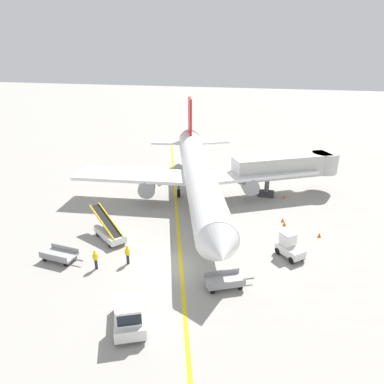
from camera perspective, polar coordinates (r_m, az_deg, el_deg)
The scene contains 16 objects.
ground_plane at distance 29.34m, azimuth -4.02°, elevation -11.86°, with size 300.00×300.00×0.00m, color #9E9B93.
taxi_line_yellow at distance 33.54m, azimuth -2.19°, elevation -7.14°, with size 0.30×80.00×0.01m, color yellow.
airliner at distance 39.83m, azimuth 1.02°, elevation 3.08°, with size 27.62×34.37×10.10m.
jet_bridge at distance 43.77m, azimuth 16.02°, elevation 4.14°, with size 12.46×8.42×4.85m.
pushback_tug at distance 23.50m, azimuth -10.11°, elevation -19.10°, with size 3.23×4.06×2.20m.
baggage_tug_near_wing at distance 31.12m, azimuth 15.54°, elevation -8.54°, with size 2.58×2.64×2.10m.
belt_loader_forward_hold at distance 33.54m, azimuth -13.32°, elevation -6.26°, with size 4.72×4.05×2.59m.
baggage_cart_loaded at distance 31.70m, azimuth -20.75°, elevation -9.60°, with size 3.82×1.83×0.94m.
baggage_cart_empty_trailing at distance 26.86m, azimuth 5.30°, elevation -14.28°, with size 3.72×2.64×0.94m.
ground_crew_marshaller at distance 29.44m, azimuth -15.42°, elevation -10.45°, with size 0.36×0.24×1.70m.
ground_crew_wing_walker at distance 29.51m, azimuth -10.45°, elevation -9.89°, with size 0.36×0.24×1.70m.
safety_cone_nose_left at distance 36.47m, azimuth 2.90°, elevation -4.23°, with size 0.36×0.36×0.44m, color orange.
safety_cone_nose_right at distance 35.30m, azimuth 20.00°, elevation -6.59°, with size 0.36×0.36×0.44m, color orange.
safety_cone_wingtip_left at distance 36.47m, azimuth 14.81°, elevation -5.00°, with size 0.36×0.36×0.44m, color orange.
safety_cone_wingtip_right at distance 37.21m, azimuth 14.56°, elevation -4.41°, with size 0.36×0.36×0.44m, color orange.
safety_cone_tail_area at distance 43.10m, azimuth 14.74°, elevation -0.71°, with size 0.36×0.36×0.44m, color orange.
Camera 1 is at (7.99, -23.05, 16.30)m, focal length 32.79 mm.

